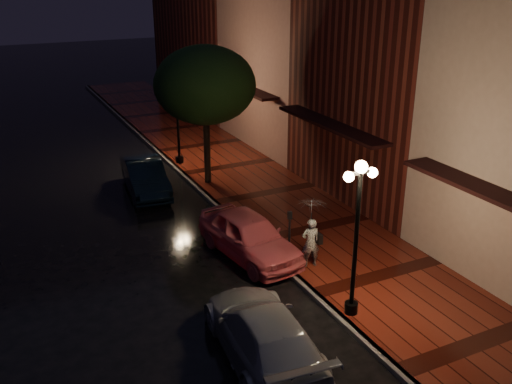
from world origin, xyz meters
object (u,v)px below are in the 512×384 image
parking_meter (289,228)px  streetlamp_near (357,230)px  street_tree (205,87)px  woman_with_umbrella (311,223)px  navy_car (145,177)px  pink_car (249,236)px  streetlamp_far (177,112)px  silver_car (264,334)px

parking_meter → streetlamp_near: bearing=-81.0°
street_tree → woman_with_umbrella: bearing=-89.3°
navy_car → parking_meter: parking_meter is taller
streetlamp_near → woman_with_umbrella: (0.36, 2.73, -0.99)m
street_tree → pink_car: 7.61m
streetlamp_near → street_tree: 11.12m
street_tree → parking_meter: bearing=-90.8°
streetlamp_near → parking_meter: 4.00m
streetlamp_near → parking_meter: streetlamp_near is taller
pink_car → streetlamp_far: bearing=76.4°
streetlamp_far → pink_car: (-0.95, -9.65, -1.87)m
navy_car → woman_with_umbrella: size_ratio=1.91×
street_tree → woman_with_umbrella: 8.68m
woman_with_umbrella → parking_meter: size_ratio=1.49×
streetlamp_near → parking_meter: (0.15, 3.68, -1.55)m
silver_car → parking_meter: size_ratio=3.23×
silver_car → navy_car: bearing=-86.7°
streetlamp_near → navy_car: streetlamp_near is taller
street_tree → silver_car: (-3.15, -11.49, -3.55)m
parking_meter → silver_car: bearing=-114.7°
streetlamp_near → silver_car: bearing=-170.3°
navy_car → silver_car: size_ratio=0.88×
navy_car → streetlamp_near: bearing=-72.3°
navy_car → silver_car: same height
street_tree → pink_car: street_tree is taller
streetlamp_far → navy_car: streetlamp_far is taller
navy_car → silver_car: 11.83m
streetlamp_far → woman_with_umbrella: 11.32m
street_tree → navy_car: bearing=172.9°
silver_car → parking_meter: parking_meter is taller
streetlamp_far → parking_meter: 10.43m
street_tree → pink_car: bearing=-100.3°
streetlamp_far → street_tree: street_tree is taller
streetlamp_near → silver_car: (-2.89, -0.50, -1.91)m
parking_meter → navy_car: bearing=119.9°
streetlamp_far → woman_with_umbrella: size_ratio=1.95×
streetlamp_near → silver_car: streetlamp_near is taller
streetlamp_near → pink_car: (-0.95, 4.35, -1.87)m
woman_with_umbrella → streetlamp_far: bearing=-76.0°
streetlamp_far → navy_car: (-2.41, -2.68, -1.91)m
streetlamp_far → parking_meter: size_ratio=2.91×
street_tree → navy_car: 4.45m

